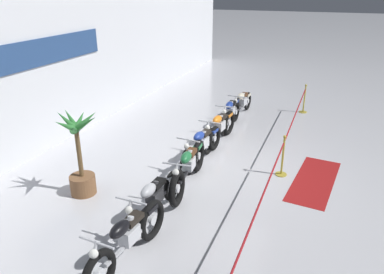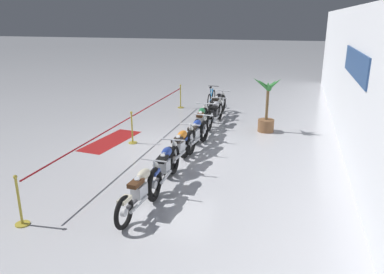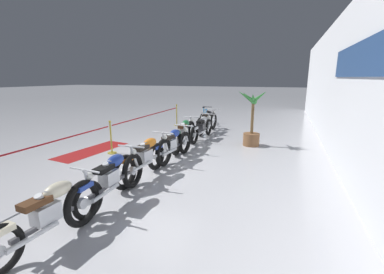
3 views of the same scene
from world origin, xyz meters
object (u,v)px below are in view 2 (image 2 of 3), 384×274
Objects in this scene: potted_palm_left_of_row at (267,108)px; motorcycle_blue_5 at (165,167)px; motorcycle_black_0 at (217,105)px; motorcycle_blue_3 at (195,135)px; stanchion_far_left at (148,111)px; stanchion_mid_right at (20,208)px; motorcycle_orange_4 at (180,148)px; motorcycle_cream_6 at (141,191)px; bicycle at (211,98)px; stanchion_mid_left at (132,132)px; floor_banner at (111,141)px; motorcycle_silver_1 at (215,113)px; motorcycle_green_2 at (201,122)px.

motorcycle_blue_5 is at bearing -20.03° from potted_palm_left_of_row.
motorcycle_black_0 is 0.98× the size of motorcycle_blue_3.
stanchion_far_left and stanchion_mid_right have the same top height.
motorcycle_orange_4 reaches higher than motorcycle_cream_6.
motorcycle_orange_4 is at bearing 6.02° from bicycle.
motorcycle_blue_5 is 1.17× the size of potted_palm_left_of_row.
motorcycle_black_0 is at bearing -127.89° from potted_palm_left_of_row.
motorcycle_blue_3 is 1.00× the size of motorcycle_blue_5.
stanchion_mid_left is 0.87m from floor_banner.
floor_banner is (-4.06, -2.82, -0.46)m from motorcycle_cream_6.
motorcycle_orange_4 is 2.26× the size of stanchion_mid_left.
stanchion_mid_right is at bearing -11.59° from motorcycle_black_0.
stanchion_mid_left is at bearing -142.72° from motorcycle_blue_5.
stanchion_mid_right reaches higher than motorcycle_orange_4.
bicycle is (-1.71, -0.64, -0.11)m from motorcycle_black_0.
motorcycle_silver_1 is 2.18× the size of stanchion_mid_left.
motorcycle_blue_5 is 3.46m from stanchion_mid_left.
stanchion_mid_left reaches higher than motorcycle_blue_3.
motorcycle_blue_3 is 2.55m from stanchion_far_left.
motorcycle_black_0 is 5.45m from motorcycle_orange_4.
motorcycle_orange_4 is (4.15, -0.06, 0.02)m from motorcycle_silver_1.
motorcycle_cream_6 is at bearing 20.41° from stanchion_far_left.
motorcycle_orange_4 reaches higher than motorcycle_blue_5.
motorcycle_blue_3 is at bearing 179.98° from motorcycle_blue_5.
stanchion_mid_right reaches higher than bicycle.
motorcycle_cream_6 is at bearing 41.16° from floor_banner.
stanchion_far_left is (-2.73, -2.03, 0.26)m from motorcycle_orange_4.
motorcycle_orange_4 is 0.23× the size of stanchion_far_left.
stanchion_mid_left reaches higher than floor_banner.
motorcycle_green_2 is 2.35× the size of stanchion_mid_left.
motorcycle_blue_3 is at bearing 6.99° from motorcycle_green_2.
stanchion_mid_right is at bearing -14.60° from motorcycle_silver_1.
motorcycle_cream_6 is 1.06× the size of potted_palm_left_of_row.
motorcycle_blue_3 is at bearing 176.83° from motorcycle_orange_4.
floor_banner is (2.47, -4.80, -0.84)m from potted_palm_left_of_row.
motorcycle_silver_1 is at bearing 15.25° from bicycle.
motorcycle_blue_3 is 1.37× the size of bicycle.
motorcycle_cream_6 is at bearing -0.96° from motorcycle_blue_3.
motorcycle_silver_1 is at bearing -179.83° from motorcycle_blue_3.
potted_palm_left_of_row reaches higher than motorcycle_blue_3.
stanchion_far_left reaches higher than floor_banner.
motorcycle_green_2 is at bearing 88.37° from stanchion_far_left.
motorcycle_blue_3 is (2.85, 0.01, -0.00)m from motorcycle_silver_1.
motorcycle_black_0 is 6.88m from motorcycle_blue_5.
motorcycle_blue_5 is 3.22m from stanchion_mid_right.
motorcycle_blue_5 is 0.91× the size of floor_banner.
motorcycle_orange_4 is 7.19m from bicycle.
motorcycle_blue_5 is at bearing 5.49° from bicycle.
stanchion_far_left is (2.71, -1.91, 0.26)m from motorcycle_black_0.
potted_palm_left_of_row is (-2.51, 1.91, 0.39)m from motorcycle_blue_3.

